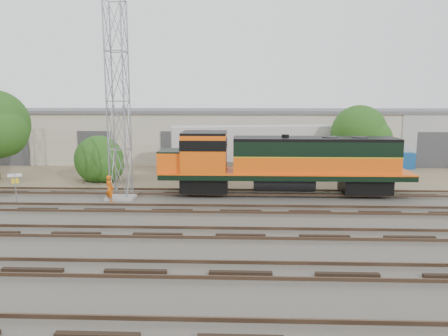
{
  "coord_description": "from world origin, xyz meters",
  "views": [
    {
      "loc": [
        -0.04,
        -23.12,
        6.68
      ],
      "look_at": [
        -1.06,
        4.0,
        2.2
      ],
      "focal_mm": 35.0,
      "sensor_mm": 36.0,
      "label": 1
    }
  ],
  "objects_px": {
    "signal_tower": "(118,105)",
    "semi_trailer": "(256,144)",
    "locomotive": "(280,162)",
    "worker": "(109,188)"
  },
  "relations": [
    {
      "from": "signal_tower",
      "to": "semi_trailer",
      "type": "relative_size",
      "value": 0.9
    },
    {
      "from": "locomotive",
      "to": "semi_trailer",
      "type": "relative_size",
      "value": 1.21
    },
    {
      "from": "signal_tower",
      "to": "worker",
      "type": "relative_size",
      "value": 7.34
    },
    {
      "from": "locomotive",
      "to": "signal_tower",
      "type": "distance_m",
      "value": 11.25
    },
    {
      "from": "semi_trailer",
      "to": "worker",
      "type": "bearing_deg",
      "value": -144.88
    },
    {
      "from": "locomotive",
      "to": "signal_tower",
      "type": "xyz_separation_m",
      "value": [
        -10.52,
        -1.23,
        3.79
      ]
    },
    {
      "from": "semi_trailer",
      "to": "locomotive",
      "type": "bearing_deg",
      "value": -91.19
    },
    {
      "from": "signal_tower",
      "to": "locomotive",
      "type": "bearing_deg",
      "value": 6.66
    },
    {
      "from": "locomotive",
      "to": "worker",
      "type": "distance_m",
      "value": 11.34
    },
    {
      "from": "locomotive",
      "to": "semi_trailer",
      "type": "distance_m",
      "value": 8.02
    }
  ]
}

